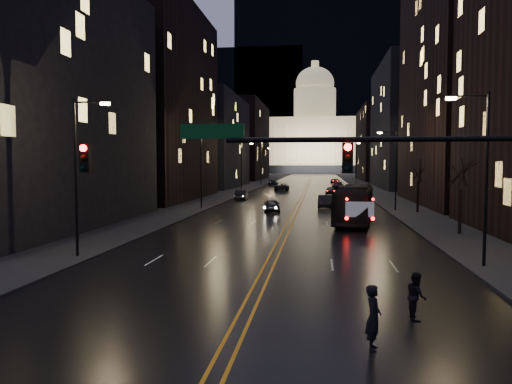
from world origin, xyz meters
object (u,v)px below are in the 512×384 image
(traffic_signal, at_px, (423,173))
(receding_car_a, at_px, (325,201))
(pedestrian_a, at_px, (373,318))
(oncoming_car_a, at_px, (272,205))
(pedestrian_b, at_px, (416,296))
(oncoming_car_b, at_px, (241,195))
(bus, at_px, (354,204))

(traffic_signal, relative_size, receding_car_a, 3.75)
(pedestrian_a, bearing_deg, oncoming_car_a, 16.65)
(oncoming_car_a, height_order, receding_car_a, receding_car_a)
(pedestrian_b, bearing_deg, oncoming_car_b, 13.34)
(bus, height_order, oncoming_car_b, bus)
(oncoming_car_a, xyz_separation_m, receding_car_a, (5.79, 6.13, 0.02))
(traffic_signal, distance_m, pedestrian_b, 4.41)
(traffic_signal, bearing_deg, oncoming_car_a, 102.60)
(oncoming_car_b, bearing_deg, bus, 115.85)
(bus, distance_m, pedestrian_b, 27.66)
(bus, bearing_deg, pedestrian_b, -81.96)
(receding_car_a, bearing_deg, traffic_signal, -85.35)
(receding_car_a, xyz_separation_m, pedestrian_a, (0.89, -45.73, 0.20))
(receding_car_a, distance_m, pedestrian_a, 45.73)
(receding_car_a, xyz_separation_m, pedestrian_b, (2.67, -42.64, 0.07))
(bus, bearing_deg, oncoming_car_b, 126.81)
(oncoming_car_b, xyz_separation_m, pedestrian_a, (12.68, -56.17, 0.21))
(receding_car_a, bearing_deg, pedestrian_a, -87.66)
(bus, bearing_deg, traffic_signal, -82.09)
(bus, relative_size, pedestrian_a, 6.32)
(receding_car_a, height_order, pedestrian_b, pedestrian_b)
(oncoming_car_b, bearing_deg, receding_car_a, 135.08)
(oncoming_car_a, bearing_deg, pedestrian_b, 97.25)
(traffic_signal, xyz_separation_m, bus, (-0.17, 28.73, -3.41))
(oncoming_car_b, distance_m, receding_car_a, 15.75)
(receding_car_a, distance_m, pedestrian_b, 42.73)
(receding_car_a, bearing_deg, oncoming_car_a, -132.14)
(oncoming_car_a, xyz_separation_m, oncoming_car_b, (-6.00, 16.58, 0.01))
(traffic_signal, bearing_deg, pedestrian_a, -130.84)
(bus, distance_m, oncoming_car_a, 12.14)
(traffic_signal, relative_size, oncoming_car_b, 3.78)
(traffic_signal, height_order, receding_car_a, traffic_signal)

